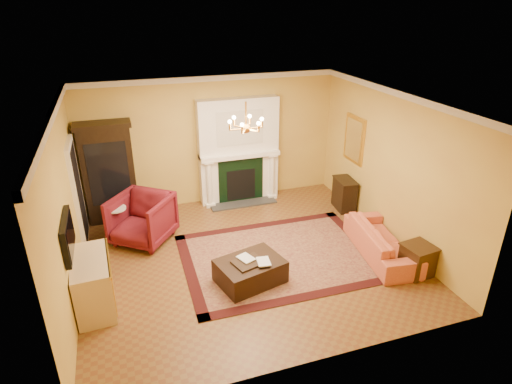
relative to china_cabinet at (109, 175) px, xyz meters
name	(u,v)px	position (x,y,z in m)	size (l,w,h in m)	color
floor	(247,258)	(2.35, -2.49, -1.07)	(6.00, 5.50, 0.02)	brown
ceiling	(246,101)	(2.35, -2.49, 1.95)	(6.00, 5.50, 0.02)	silver
wall_back	(212,141)	(2.35, 0.27, 0.44)	(6.00, 0.02, 3.00)	gold
wall_front	(314,272)	(2.35, -5.25, 0.44)	(6.00, 0.02, 3.00)	gold
wall_left	(64,210)	(-0.66, -2.49, 0.44)	(0.02, 5.50, 3.00)	gold
wall_right	(392,167)	(5.36, -2.49, 0.44)	(0.02, 5.50, 3.00)	gold
fireplace	(239,153)	(2.95, 0.08, 0.14)	(1.90, 0.70, 2.50)	white
crown_molding	(230,94)	(2.35, -1.53, 1.88)	(6.00, 5.50, 0.12)	silver
doorway	(78,193)	(-0.61, -0.79, -0.01)	(0.08, 1.05, 2.10)	silver
tv_panel	(68,236)	(-0.60, -3.09, 0.29)	(0.09, 0.95, 0.58)	black
gilt_mirror	(354,139)	(5.32, -1.09, 0.59)	(0.06, 0.76, 1.05)	gold
chandelier	(246,125)	(2.35, -2.49, 1.55)	(0.63, 0.55, 0.53)	gold
oriental_rug	(280,256)	(2.95, -2.67, -1.05)	(3.67, 2.75, 0.01)	#480F1B
china_cabinet	(109,175)	(0.00, 0.00, 0.00)	(1.06, 0.48, 2.12)	black
wingback_armchair	(142,217)	(0.53, -1.22, -0.51)	(1.06, 0.99, 1.09)	maroon
pedestal_table	(118,221)	(0.06, -1.03, -0.63)	(0.41, 0.41, 0.73)	black
commode	(93,283)	(-0.38, -3.07, -0.62)	(0.56, 1.17, 0.88)	#C2AF8E
coral_sofa	(382,237)	(4.84, -3.19, -0.67)	(1.99, 0.58, 0.78)	#DA6E45
end_table	(417,261)	(5.07, -3.95, -0.78)	(0.48, 0.48, 0.55)	#311B0D
console_table	(344,195)	(5.13, -1.20, -0.70)	(0.36, 0.64, 0.71)	black
leather_ottoman	(250,271)	(2.17, -3.24, -0.84)	(1.09, 0.79, 0.41)	black
ottoman_tray	(248,262)	(2.12, -3.29, -0.62)	(0.50, 0.39, 0.03)	black
book_a	(241,254)	(2.00, -3.24, -0.45)	(0.22, 0.03, 0.29)	gray
book_b	(257,256)	(2.25, -3.38, -0.45)	(0.22, 0.02, 0.29)	gray
topiary_left	(218,145)	(2.44, 0.04, 0.42)	(0.17, 0.17, 0.45)	tan
topiary_right	(264,141)	(3.56, 0.04, 0.38)	(0.14, 0.14, 0.39)	tan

